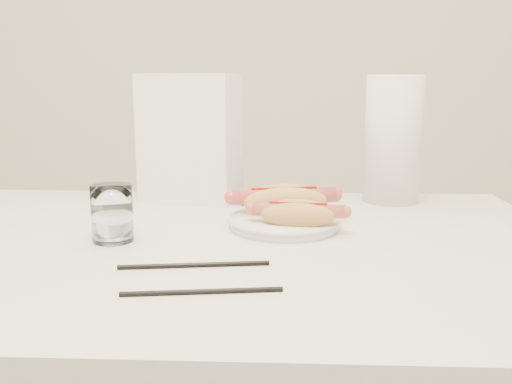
{
  "coord_description": "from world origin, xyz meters",
  "views": [
    {
      "loc": [
        0.11,
        -0.88,
        1.02
      ],
      "look_at": [
        0.07,
        0.06,
        0.82
      ],
      "focal_mm": 39.04,
      "sensor_mm": 36.0,
      "label": 1
    }
  ],
  "objects_px": {
    "paper_towel_roll": "(393,139)",
    "water_glass": "(112,213)",
    "hotdog_left": "(284,200)",
    "plate": "(284,224)",
    "table": "(215,275)",
    "napkin_box": "(190,138)",
    "hotdog_right": "(298,214)"
  },
  "relations": [
    {
      "from": "table",
      "to": "napkin_box",
      "type": "xyz_separation_m",
      "value": [
        -0.09,
        0.31,
        0.2
      ]
    },
    {
      "from": "paper_towel_roll",
      "to": "plate",
      "type": "bearing_deg",
      "value": -134.57
    },
    {
      "from": "hotdog_right",
      "to": "napkin_box",
      "type": "bearing_deg",
      "value": 135.88
    },
    {
      "from": "plate",
      "to": "water_glass",
      "type": "distance_m",
      "value": 0.3
    },
    {
      "from": "napkin_box",
      "to": "plate",
      "type": "bearing_deg",
      "value": -34.16
    },
    {
      "from": "plate",
      "to": "napkin_box",
      "type": "distance_m",
      "value": 0.33
    },
    {
      "from": "hotdog_right",
      "to": "water_glass",
      "type": "relative_size",
      "value": 1.7
    },
    {
      "from": "plate",
      "to": "paper_towel_roll",
      "type": "relative_size",
      "value": 0.71
    },
    {
      "from": "table",
      "to": "hotdog_right",
      "type": "bearing_deg",
      "value": 17.03
    },
    {
      "from": "hotdog_left",
      "to": "napkin_box",
      "type": "distance_m",
      "value": 0.29
    },
    {
      "from": "hotdog_left",
      "to": "water_glass",
      "type": "xyz_separation_m",
      "value": [
        -0.28,
        -0.14,
        0.01
      ]
    },
    {
      "from": "napkin_box",
      "to": "paper_towel_roll",
      "type": "height_order",
      "value": "napkin_box"
    },
    {
      "from": "plate",
      "to": "napkin_box",
      "type": "relative_size",
      "value": 0.71
    },
    {
      "from": "table",
      "to": "napkin_box",
      "type": "distance_m",
      "value": 0.38
    },
    {
      "from": "water_glass",
      "to": "napkin_box",
      "type": "relative_size",
      "value": 0.34
    },
    {
      "from": "paper_towel_roll",
      "to": "water_glass",
      "type": "bearing_deg",
      "value": -147.57
    },
    {
      "from": "table",
      "to": "napkin_box",
      "type": "height_order",
      "value": "napkin_box"
    },
    {
      "from": "hotdog_right",
      "to": "water_glass",
      "type": "bearing_deg",
      "value": -164.72
    },
    {
      "from": "hotdog_left",
      "to": "table",
      "type": "bearing_deg",
      "value": -142.06
    },
    {
      "from": "water_glass",
      "to": "napkin_box",
      "type": "xyz_separation_m",
      "value": [
        0.08,
        0.32,
        0.09
      ]
    },
    {
      "from": "table",
      "to": "paper_towel_roll",
      "type": "distance_m",
      "value": 0.51
    },
    {
      "from": "plate",
      "to": "napkin_box",
      "type": "bearing_deg",
      "value": 131.66
    },
    {
      "from": "table",
      "to": "plate",
      "type": "bearing_deg",
      "value": 35.31
    },
    {
      "from": "plate",
      "to": "table",
      "type": "bearing_deg",
      "value": -144.69
    },
    {
      "from": "table",
      "to": "water_glass",
      "type": "xyz_separation_m",
      "value": [
        -0.17,
        -0.01,
        0.11
      ]
    },
    {
      "from": "hotdog_left",
      "to": "hotdog_right",
      "type": "distance_m",
      "value": 0.09
    },
    {
      "from": "plate",
      "to": "hotdog_left",
      "type": "distance_m",
      "value": 0.06
    },
    {
      "from": "table",
      "to": "plate",
      "type": "distance_m",
      "value": 0.16
    },
    {
      "from": "table",
      "to": "napkin_box",
      "type": "relative_size",
      "value": 4.38
    },
    {
      "from": "paper_towel_roll",
      "to": "napkin_box",
      "type": "bearing_deg",
      "value": -178.94
    },
    {
      "from": "hotdog_left",
      "to": "plate",
      "type": "bearing_deg",
      "value": -98.91
    },
    {
      "from": "hotdog_left",
      "to": "paper_towel_roll",
      "type": "bearing_deg",
      "value": 29.69
    }
  ]
}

